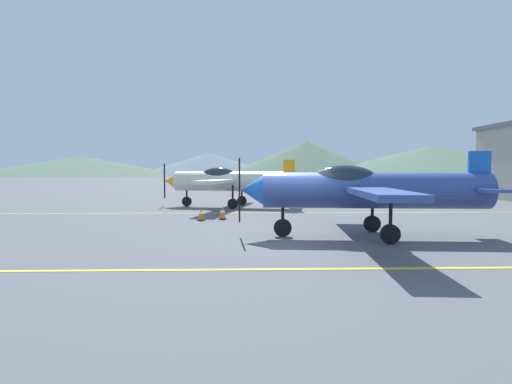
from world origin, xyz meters
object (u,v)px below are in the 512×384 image
at_px(traffic_cone_side, 222,213).
at_px(airplane_mid, 229,181).
at_px(traffic_cone_front, 201,214).
at_px(airplane_near, 365,189).

bearing_deg(traffic_cone_side, airplane_mid, 89.48).
bearing_deg(traffic_cone_front, traffic_cone_side, 20.83).
height_order(airplane_near, airplane_mid, same).
distance_m(airplane_mid, traffic_cone_front, 6.74).
bearing_deg(traffic_cone_front, airplane_mid, 81.36).
bearing_deg(airplane_mid, airplane_near, -66.31).
height_order(airplane_near, traffic_cone_side, airplane_near).
bearing_deg(traffic_cone_front, airplane_near, -38.74).
bearing_deg(airplane_mid, traffic_cone_side, -90.52).
xyz_separation_m(airplane_near, traffic_cone_side, (-5.02, 5.13, -1.33)).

